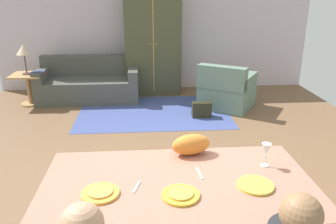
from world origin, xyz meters
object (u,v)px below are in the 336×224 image
handbag (202,110)px  plate_near_man (100,193)px  armchair (226,91)px  book_upper (38,72)px  book_lower (39,73)px  side_table (29,85)px  dining_table (178,190)px  wine_glass (266,150)px  plate_near_child (181,195)px  cat (191,145)px  plate_near_woman (255,185)px  couch (89,84)px  table_lamp (24,51)px  armoire (153,42)px

handbag → plate_near_man: bearing=-110.4°
armchair → book_upper: bearing=172.8°
book_lower → side_table: bearing=177.3°
dining_table → wine_glass: wine_glass is taller
plate_near_child → plate_near_man: bearing=173.5°
cat → book_lower: size_ratio=1.45×
plate_near_man → book_lower: (-1.60, 4.29, -0.18)m
plate_near_woman → wine_glass: bearing=59.9°
couch → side_table: size_ratio=3.28×
plate_near_man → plate_near_woman: same height
cat → table_lamp: (-2.49, 3.76, 0.16)m
plate_near_woman → book_lower: size_ratio=1.14×
plate_near_man → table_lamp: 4.68m
cat → side_table: 4.54m
wine_glass → handbag: bearing=89.0°
plate_near_woman → wine_glass: 0.35m
wine_glass → plate_near_man: bearing=-166.1°
wine_glass → plate_near_woman: bearing=-120.1°
cat → book_lower: bearing=109.1°
handbag → wine_glass: bearing=-91.0°
cat → book_upper: cat is taller
plate_near_child → wine_glass: wine_glass is taller
book_upper → handbag: book_upper is taller
couch → armoire: bearing=17.2°
plate_near_child → table_lamp: 4.96m
side_table → book_upper: size_ratio=2.64×
wine_glass → plate_near_child: bearing=-152.3°
plate_near_man → book_upper: (-1.61, 4.28, -0.15)m
couch → table_lamp: bearing=-166.4°
couch → book_upper: 0.96m
table_lamp → plate_near_man: bearing=-67.1°
armoire → table_lamp: armoire is taller
plate_near_woman → dining_table: bearing=169.2°
dining_table → couch: 4.64m
armchair → side_table: armchair is taller
book_upper → plate_near_man: bearing=-69.4°
plate_near_man → cat: cat is taller
dining_table → book_upper: dining_table is taller
dining_table → table_lamp: (-2.34, 4.18, 0.31)m
wine_glass → cat: (-0.54, 0.24, -0.05)m
plate_near_man → book_upper: bearing=110.6°
cat → handbag: size_ratio=1.00×
armchair → side_table: size_ratio=2.04×
plate_near_woman → book_upper: (-2.66, 4.26, -0.15)m
plate_near_woman → couch: size_ratio=0.13×
plate_near_man → handbag: 3.68m
cat → handbag: (0.59, 2.86, -0.71)m
dining_table → plate_near_child: plate_near_child is taller
plate_near_child → armchair: armchair is taller
armoire → handbag: (0.76, -1.55, -0.92)m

